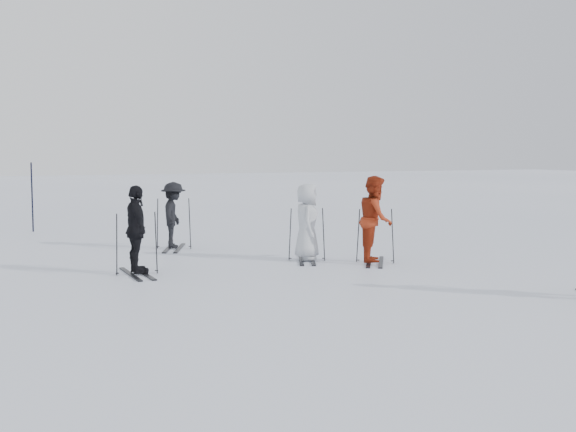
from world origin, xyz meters
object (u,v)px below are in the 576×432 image
Objects in this scene: skier_grey at (307,223)px; skier_uphill_far at (174,216)px; skier_red at (375,220)px; piste_marker at (32,197)px; skier_uphill_left at (136,231)px.

skier_grey is 3.71m from skier_uphill_far.
skier_grey is at bearing 86.50° from skier_red.
skier_red is at bearing -117.32° from skier_uphill_far.
skier_grey is 9.72m from piste_marker.
skier_uphill_far is at bearing 72.74° from skier_red.
skier_uphill_left is at bearing 176.19° from skier_uphill_far.
skier_uphill_left is at bearing 115.41° from skier_red.
skier_red reaches higher than skier_uphill_far.
skier_grey is at bearing -86.69° from skier_uphill_left.
skier_uphill_left is 0.83× the size of piste_marker.
skier_uphill_left is 1.06× the size of skier_uphill_far.
piste_marker is (-5.07, 8.29, 0.20)m from skier_grey.
piste_marker is at bearing 50.09° from skier_uphill_far.
skier_uphill_left is at bearing -81.22° from piste_marker.
skier_uphill_left reaches higher than skier_grey.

